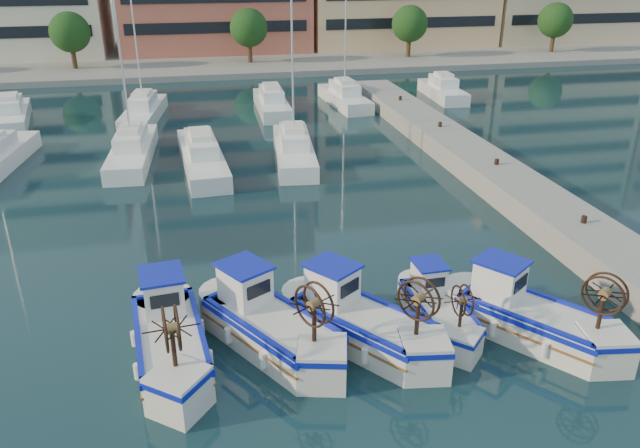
{
  "coord_description": "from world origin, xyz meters",
  "views": [
    {
      "loc": [
        -3.12,
        -15.39,
        11.91
      ],
      "look_at": [
        1.84,
        7.56,
        1.5
      ],
      "focal_mm": 35.0,
      "sensor_mm": 36.0,
      "label": 1
    }
  ],
  "objects_px": {
    "fishing_boat_a": "(169,336)",
    "fishing_boat_b": "(269,323)",
    "fishing_boat_e": "(529,315)",
    "fishing_boat_c": "(360,320)",
    "fishing_boat_d": "(438,308)"
  },
  "relations": [
    {
      "from": "fishing_boat_a",
      "to": "fishing_boat_b",
      "type": "height_order",
      "value": "fishing_boat_b"
    },
    {
      "from": "fishing_boat_a",
      "to": "fishing_boat_c",
      "type": "height_order",
      "value": "same"
    },
    {
      "from": "fishing_boat_b",
      "to": "fishing_boat_e",
      "type": "relative_size",
      "value": 1.04
    },
    {
      "from": "fishing_boat_b",
      "to": "fishing_boat_e",
      "type": "distance_m",
      "value": 8.57
    },
    {
      "from": "fishing_boat_a",
      "to": "fishing_boat_b",
      "type": "distance_m",
      "value": 3.12
    },
    {
      "from": "fishing_boat_c",
      "to": "fishing_boat_e",
      "type": "height_order",
      "value": "fishing_boat_c"
    },
    {
      "from": "fishing_boat_a",
      "to": "fishing_boat_b",
      "type": "relative_size",
      "value": 0.98
    },
    {
      "from": "fishing_boat_a",
      "to": "fishing_boat_d",
      "type": "bearing_deg",
      "value": -5.29
    },
    {
      "from": "fishing_boat_b",
      "to": "fishing_boat_d",
      "type": "xyz_separation_m",
      "value": [
        5.81,
        0.02,
        -0.21
      ]
    },
    {
      "from": "fishing_boat_c",
      "to": "fishing_boat_e",
      "type": "distance_m",
      "value": 5.62
    },
    {
      "from": "fishing_boat_c",
      "to": "fishing_boat_d",
      "type": "height_order",
      "value": "fishing_boat_c"
    },
    {
      "from": "fishing_boat_b",
      "to": "fishing_boat_d",
      "type": "relative_size",
      "value": 1.33
    },
    {
      "from": "fishing_boat_e",
      "to": "fishing_boat_a",
      "type": "bearing_deg",
      "value": 137.58
    },
    {
      "from": "fishing_boat_b",
      "to": "fishing_boat_c",
      "type": "height_order",
      "value": "fishing_boat_b"
    },
    {
      "from": "fishing_boat_d",
      "to": "fishing_boat_e",
      "type": "bearing_deg",
      "value": -27.32
    }
  ]
}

